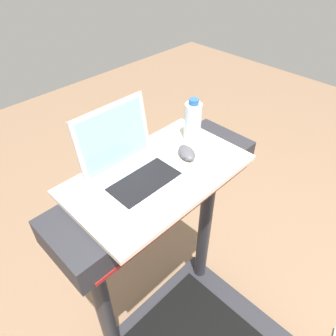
% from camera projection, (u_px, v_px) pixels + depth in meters
% --- Properties ---
extents(desk_board, '(0.69, 0.40, 0.02)m').
position_uv_depth(desk_board, '(159.00, 174.00, 1.18)').
color(desk_board, beige).
rests_on(desk_board, treadmill_base).
extents(laptop, '(0.30, 0.28, 0.25)m').
position_uv_depth(laptop, '(132.00, 166.00, 1.12)').
color(laptop, '#B7B7BC').
rests_on(laptop, desk_board).
extents(computer_mouse, '(0.10, 0.12, 0.03)m').
position_uv_depth(computer_mouse, '(187.00, 153.00, 1.24)').
color(computer_mouse, '#4C4C51').
rests_on(computer_mouse, desk_board).
extents(water_bottle, '(0.07, 0.07, 0.18)m').
position_uv_depth(water_bottle, '(193.00, 121.00, 1.29)').
color(water_bottle, silver).
rests_on(water_bottle, desk_board).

